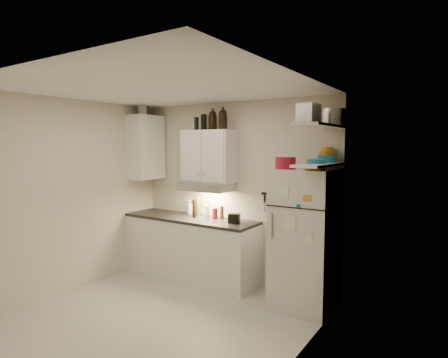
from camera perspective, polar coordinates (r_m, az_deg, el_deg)
The scene contains 36 objects.
floor at distance 4.66m, azimuth -9.26°, elevation -20.19°, with size 3.20×3.00×0.02m, color beige.
ceiling at distance 4.26m, azimuth -9.78°, elevation 13.58°, with size 3.20×3.00×0.02m, color white.
back_wall at distance 5.46m, azimuth 1.33°, elevation -2.01°, with size 3.20×0.02×2.60m, color beige.
left_wall at distance 5.48m, azimuth -21.95°, elevation -2.35°, with size 0.02×3.00×2.60m, color beige.
right_wall at distance 3.40m, azimuth 10.93°, elevation -6.44°, with size 0.02×3.00×2.60m, color beige.
base_cabinet at distance 5.70m, azimuth -5.15°, elevation -10.57°, with size 2.10×0.60×0.88m, color white.
countertop at distance 5.59m, azimuth -5.19°, elevation -6.02°, with size 2.10×0.62×0.04m, color black.
upper_cabinet at distance 5.44m, azimuth -2.32°, elevation 3.51°, with size 0.80×0.33×0.75m, color white.
side_cabinet at distance 6.08m, azimuth -11.83°, elevation 4.74°, with size 0.33×0.55×1.00m, color white.
range_hood at distance 5.42m, azimuth -2.70°, elevation -1.11°, with size 0.76×0.46×0.12m, color silver.
fridge at distance 4.68m, azimuth 12.21°, elevation -8.93°, with size 0.70×0.68×1.70m, color silver.
shelf_hi at distance 4.36m, azimuth 14.37°, elevation 7.90°, with size 0.30×0.95×0.03m, color white.
shelf_lo at distance 4.35m, azimuth 14.25°, elevation 2.11°, with size 0.30×0.95×0.03m, color white.
knife_strip at distance 5.10m, azimuth 7.87°, elevation -2.33°, with size 0.42×0.02×0.03m, color black.
dutch_oven at distance 4.53m, azimuth 9.35°, elevation 2.44°, with size 0.24×0.24×0.14m, color maroon.
book_stack at distance 4.41m, azimuth 13.71°, elevation 1.89°, with size 0.19×0.24×0.08m, color orange.
spice_jar at distance 4.44m, azimuth 13.64°, elevation 2.12°, with size 0.07×0.07×0.11m, color silver.
stock_pot at distance 4.71m, azimuth 16.28°, elevation 9.01°, with size 0.27×0.27×0.20m, color silver.
tin_a at distance 4.39m, azimuth 13.48°, elevation 9.29°, with size 0.18×0.16×0.18m, color #AAAAAD.
tin_b at distance 3.99m, azimuth 12.79°, elevation 9.79°, with size 0.19×0.19×0.19m, color #AAAAAD.
bowl_teal at distance 4.67m, azimuth 15.38°, elevation 3.00°, with size 0.22×0.22×0.09m, color #19688D.
bowl_orange at distance 4.72m, azimuth 15.40°, elevation 3.89°, with size 0.18×0.18×0.05m, color #B86A11.
bowl_yellow at distance 4.72m, azimuth 15.41°, elevation 4.48°, with size 0.14×0.14×0.04m, color #BD8121.
plates at distance 4.33m, azimuth 13.87°, elevation 2.64°, with size 0.21×0.21×0.05m, color #19688D.
growler_a at distance 5.42m, azimuth -1.73°, elevation 8.96°, with size 0.12×0.12×0.28m, color black, non-canonical shape.
growler_b at distance 5.24m, azimuth -0.15°, elevation 9.11°, with size 0.12×0.12×0.29m, color black, non-canonical shape.
thermos_a at distance 5.60m, azimuth -3.12°, elevation 8.60°, with size 0.08×0.08×0.24m, color black.
thermos_b at distance 5.53m, azimuth -4.22°, elevation 8.39°, with size 0.07×0.07×0.19m, color black.
side_jar at distance 6.11m, azimuth -12.34°, elevation 10.29°, with size 0.14×0.14×0.18m, color silver.
soap_bottle at distance 5.76m, azimuth -5.24°, elevation -4.20°, with size 0.10×0.10×0.26m, color white.
pepper_mill at distance 5.42m, azimuth -0.33°, elevation -5.12°, with size 0.06×0.06×0.19m, color brown.
oil_bottle at distance 5.65m, azimuth -3.99°, elevation -4.20°, with size 0.06×0.06×0.29m, color #435E17.
vinegar_bottle at distance 5.52m, azimuth -4.55°, elevation -4.53°, with size 0.06×0.06×0.27m, color black.
clear_bottle at distance 5.44m, azimuth -2.56°, elevation -5.06°, with size 0.06×0.06×0.19m, color silver.
red_jar at distance 5.43m, azimuth -1.38°, elevation -5.25°, with size 0.08×0.08×0.16m, color maroon.
caddy at distance 5.14m, azimuth 1.56°, elevation -6.00°, with size 0.15×0.11×0.13m, color black.
Camera 1 is at (2.87, -3.08, 1.97)m, focal length 30.00 mm.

